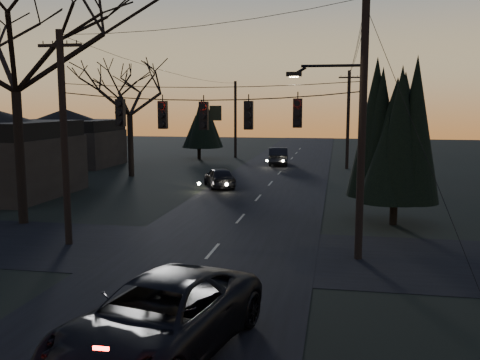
% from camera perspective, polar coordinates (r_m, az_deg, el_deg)
% --- Properties ---
extents(main_road, '(8.00, 120.00, 0.02)m').
position_cam_1_polar(main_road, '(30.43, 1.39, -2.57)').
color(main_road, black).
rests_on(main_road, ground).
extents(cross_road, '(60.00, 7.00, 0.02)m').
position_cam_1_polar(cross_road, '(20.87, -2.94, -7.61)').
color(cross_road, black).
rests_on(cross_road, ground).
extents(utility_pole_right, '(5.00, 0.30, 10.00)m').
position_cam_1_polar(utility_pole_right, '(20.36, 12.47, -8.22)').
color(utility_pole_right, black).
rests_on(utility_pole_right, ground).
extents(utility_pole_left, '(1.80, 0.30, 8.50)m').
position_cam_1_polar(utility_pole_left, '(22.97, -17.77, -6.54)').
color(utility_pole_left, black).
rests_on(utility_pole_left, ground).
extents(utility_pole_far_r, '(1.80, 0.30, 8.50)m').
position_cam_1_polar(utility_pole_far_r, '(47.88, 11.31, 1.19)').
color(utility_pole_far_r, black).
rests_on(utility_pole_far_r, ground).
extents(utility_pole_far_l, '(0.30, 0.30, 8.00)m').
position_cam_1_polar(utility_pole_far_l, '(56.84, -0.49, 2.42)').
color(utility_pole_far_l, black).
rests_on(utility_pole_far_l, ground).
extents(span_signal_assembly, '(11.50, 0.44, 1.54)m').
position_cam_1_polar(span_signal_assembly, '(20.15, -3.72, 7.03)').
color(span_signal_assembly, black).
rests_on(span_signal_assembly, ground).
extents(bare_tree_left, '(9.99, 9.99, 12.42)m').
position_cam_1_polar(bare_tree_left, '(27.24, -23.07, 13.86)').
color(bare_tree_left, black).
rests_on(bare_tree_left, ground).
extents(evergreen_right, '(3.94, 3.94, 7.29)m').
position_cam_1_polar(evergreen_right, '(25.79, 16.38, 4.64)').
color(evergreen_right, black).
rests_on(evergreen_right, ground).
extents(bare_tree_dist, '(7.08, 7.08, 9.53)m').
position_cam_1_polar(bare_tree_dist, '(42.65, -11.75, 9.30)').
color(bare_tree_dist, black).
rests_on(bare_tree_dist, ground).
extents(evergreen_dist, '(3.47, 3.47, 5.78)m').
position_cam_1_polar(evergreen_dist, '(55.20, -4.41, 5.85)').
color(evergreen_dist, black).
rests_on(evergreen_dist, ground).
extents(house_left_far, '(9.00, 7.00, 5.20)m').
position_cam_1_polar(house_left_far, '(51.87, -18.08, 4.35)').
color(house_left_far, black).
rests_on(house_left_far, ground).
extents(suv_near, '(4.22, 6.73, 1.74)m').
position_cam_1_polar(suv_near, '(12.55, -8.62, -14.45)').
color(suv_near, black).
rests_on(suv_near, ground).
extents(sedan_oncoming_a, '(3.14, 4.40, 1.39)m').
position_cam_1_polar(sedan_oncoming_a, '(36.35, -2.21, 0.27)').
color(sedan_oncoming_a, black).
rests_on(sedan_oncoming_a, ground).
extents(sedan_oncoming_b, '(2.28, 5.02, 1.60)m').
position_cam_1_polar(sedan_oncoming_b, '(50.10, 4.07, 2.55)').
color(sedan_oncoming_b, black).
rests_on(sedan_oncoming_b, ground).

